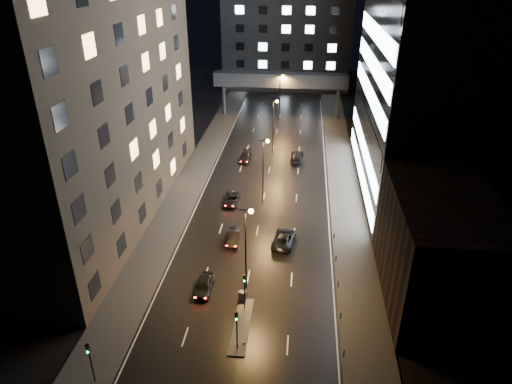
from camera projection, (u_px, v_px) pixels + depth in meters
The scene contains 25 objects.
ground at pixel (269, 170), 79.30m from camera, with size 160.00×160.00×0.00m, color black.
sidewalk_left at pixel (192, 178), 76.03m from camera, with size 5.00×110.00×0.15m, color #383533.
sidewalk_right at pixel (344, 186), 73.66m from camera, with size 5.00×110.00×0.15m, color #383533.
building_left at pixel (86, 71), 58.12m from camera, with size 15.00×48.00×40.00m, color #2D2319.
building_right_low at pixel (438, 249), 47.26m from camera, with size 10.00×18.00×12.00m, color black.
building_right_glass at pixel (449, 42), 63.07m from camera, with size 20.00×36.00×45.00m, color black.
building_far at pixel (287, 41), 124.80m from camera, with size 34.00×14.00×25.00m, color #333335.
skybridge at pixel (281, 81), 101.97m from camera, with size 30.00×3.00×10.00m.
median_island at pixel (242, 326), 45.66m from camera, with size 1.60×8.00×0.15m, color #383533.
traffic_signal_near at pixel (244, 286), 46.48m from camera, with size 0.28×0.34×4.40m.
traffic_signal_far at pixel (237, 324), 41.62m from camera, with size 0.28×0.34×4.40m.
traffic_signal_corner at pixel (90, 357), 38.39m from camera, with size 0.28×0.34×4.40m.
bollard_row at pixel (339, 300), 48.53m from camera, with size 0.12×25.12×0.90m.
streetlight_near at pixel (247, 239), 48.03m from camera, with size 1.45×0.50×10.15m.
streetlight_mid_a at pixel (264, 163), 65.70m from camera, with size 1.45×0.50×10.15m.
streetlight_mid_b at pixel (274, 119), 83.37m from camera, with size 1.45×0.50×10.15m.
streetlight_far at pixel (281, 91), 101.04m from camera, with size 1.45×0.50×10.15m.
car_away_a at pixel (204, 285), 50.26m from camera, with size 1.76×4.37×1.49m, color black.
car_away_b at pixel (234, 237), 58.98m from camera, with size 1.51×4.33×1.43m, color black.
car_away_c at pixel (231, 200), 68.18m from camera, with size 2.12×4.59×1.27m, color black.
car_away_d at pixel (245, 157), 82.50m from camera, with size 1.94×4.77×1.38m, color black.
car_toward_a at pixel (284, 238), 58.57m from camera, with size 2.50×5.42×1.51m, color black.
car_toward_b at pixel (297, 156), 82.64m from camera, with size 2.22×5.47×1.59m, color black.
utility_cabinet at pixel (242, 296), 48.67m from camera, with size 0.72×0.55×1.15m, color #525154.
cone_a at pixel (244, 343), 43.41m from camera, with size 0.33×0.33×0.48m, color orange.
Camera 1 is at (5.40, -32.07, 32.95)m, focal length 32.00 mm.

